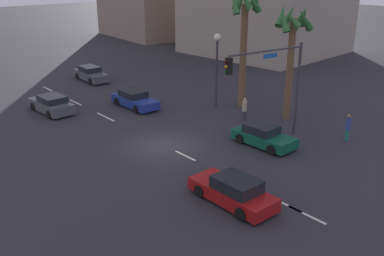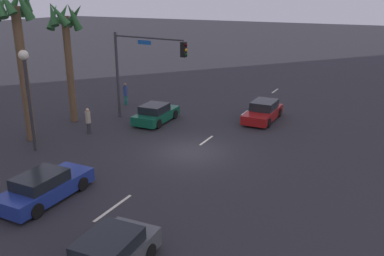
# 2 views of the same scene
# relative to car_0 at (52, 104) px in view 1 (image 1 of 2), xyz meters

# --- Properties ---
(ground_plane) EXTENTS (220.00, 220.00, 0.00)m
(ground_plane) POSITION_rel_car_0_xyz_m (11.09, 2.57, -0.64)
(ground_plane) COLOR #28282D
(lane_stripe_0) EXTENTS (2.01, 0.14, 0.01)m
(lane_stripe_0) POSITION_rel_car_0_xyz_m (-6.91, 2.57, -0.63)
(lane_stripe_0) COLOR silver
(lane_stripe_0) RESTS_ON ground_plane
(lane_stripe_1) EXTENTS (2.03, 0.14, 0.01)m
(lane_stripe_1) POSITION_rel_car_0_xyz_m (-1.21, 2.57, -0.63)
(lane_stripe_1) COLOR silver
(lane_stripe_1) RESTS_ON ground_plane
(lane_stripe_2) EXTENTS (2.56, 0.14, 0.01)m
(lane_stripe_2) POSITION_rel_car_0_xyz_m (3.73, 2.57, -0.63)
(lane_stripe_2) COLOR silver
(lane_stripe_2) RESTS_ON ground_plane
(lane_stripe_3) EXTENTS (1.86, 0.14, 0.01)m
(lane_stripe_3) POSITION_rel_car_0_xyz_m (13.23, 2.57, -0.63)
(lane_stripe_3) COLOR silver
(lane_stripe_3) RESTS_ON ground_plane
(lane_stripe_4) EXTENTS (2.23, 0.14, 0.01)m
(lane_stripe_4) POSITION_rel_car_0_xyz_m (20.62, 2.57, -0.63)
(lane_stripe_4) COLOR silver
(lane_stripe_4) RESTS_ON ground_plane
(lane_stripe_5) EXTENTS (2.08, 0.14, 0.01)m
(lane_stripe_5) POSITION_rel_car_0_xyz_m (22.00, 2.57, -0.63)
(lane_stripe_5) COLOR silver
(lane_stripe_5) RESTS_ON ground_plane
(car_0) EXTENTS (4.41, 2.12, 1.36)m
(car_0) POSITION_rel_car_0_xyz_m (0.00, 0.00, 0.00)
(car_0) COLOR #474C51
(car_0) RESTS_ON ground_plane
(car_1) EXTENTS (4.48, 1.91, 1.32)m
(car_1) POSITION_rel_car_0_xyz_m (2.99, 5.70, -0.02)
(car_1) COLOR navy
(car_1) RESTS_ON ground_plane
(car_2) EXTENTS (4.52, 1.92, 1.38)m
(car_2) POSITION_rel_car_0_xyz_m (19.04, 0.76, -0.00)
(car_2) COLOR maroon
(car_2) RESTS_ON ground_plane
(car_3) EXTENTS (4.12, 2.05, 1.32)m
(car_3) POSITION_rel_car_0_xyz_m (15.11, 7.42, -0.02)
(car_3) COLOR #0F5138
(car_3) RESTS_ON ground_plane
(car_4) EXTENTS (4.67, 1.93, 1.40)m
(car_4) POSITION_rel_car_0_xyz_m (-7.16, 7.22, 0.01)
(car_4) COLOR #474C51
(car_4) RESTS_ON ground_plane
(traffic_signal) EXTENTS (0.92, 6.15, 6.18)m
(traffic_signal) POSITION_rel_car_0_xyz_m (14.86, 8.46, 3.62)
(traffic_signal) COLOR #38383D
(traffic_signal) RESTS_ON ground_plane
(streetlamp) EXTENTS (0.56, 0.56, 5.84)m
(streetlamp) POSITION_rel_car_0_xyz_m (7.15, 10.78, 3.48)
(streetlamp) COLOR #2D2D33
(streetlamp) RESTS_ON ground_plane
(pedestrian_0) EXTENTS (0.36, 0.36, 1.71)m
(pedestrian_0) POSITION_rel_car_0_xyz_m (10.99, 10.01, 0.27)
(pedestrian_0) COLOR #333338
(pedestrian_0) RESTS_ON ground_plane
(pedestrian_1) EXTENTS (0.46, 0.46, 1.80)m
(pedestrian_1) POSITION_rel_car_0_xyz_m (18.10, 12.16, 0.32)
(pedestrian_1) COLOR #1E7266
(pedestrian_1) RESTS_ON ground_plane
(palm_tree_0) EXTENTS (2.60, 2.51, 8.34)m
(palm_tree_0) POSITION_rel_car_0_xyz_m (12.66, 12.81, 5.46)
(palm_tree_0) COLOR brown
(palm_tree_0) RESTS_ON ground_plane
(palm_tree_1) EXTENTS (2.45, 2.67, 9.21)m
(palm_tree_1) POSITION_rel_car_0_xyz_m (8.41, 12.43, 5.91)
(palm_tree_1) COLOR brown
(palm_tree_1) RESTS_ON ground_plane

